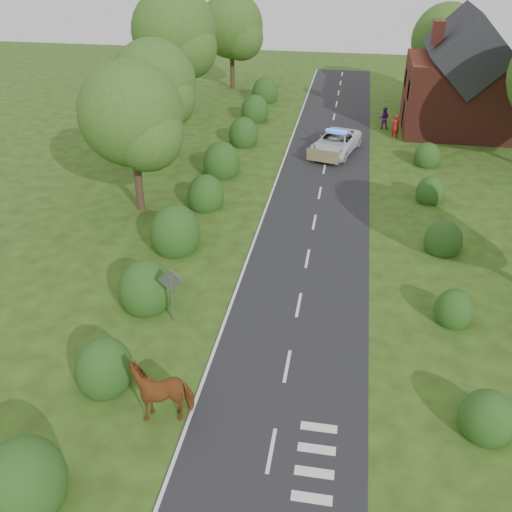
% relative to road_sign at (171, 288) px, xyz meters
% --- Properties ---
extents(ground, '(120.00, 120.00, 0.00)m').
position_rel_road_sign_xyz_m(ground, '(5.00, -2.00, -1.65)').
color(ground, '#2D3D17').
extents(road, '(6.00, 70.00, 0.02)m').
position_rel_road_sign_xyz_m(road, '(5.00, 13.00, -1.64)').
color(road, black).
rests_on(road, ground).
extents(road_markings, '(4.96, 70.00, 0.01)m').
position_rel_road_sign_xyz_m(road_markings, '(3.40, 10.93, -1.63)').
color(road_markings, white).
rests_on(road_markings, road).
extents(hedgerow_left, '(2.75, 50.41, 3.00)m').
position_rel_road_sign_xyz_m(hedgerow_left, '(-1.51, 9.69, -0.91)').
color(hedgerow_left, '#244C1E').
rests_on(hedgerow_left, ground).
extents(hedgerow_right, '(2.10, 45.78, 2.10)m').
position_rel_road_sign_xyz_m(hedgerow_right, '(11.60, 9.21, -1.10)').
color(hedgerow_right, '#244C1E').
rests_on(hedgerow_right, ground).
extents(tree_left_a, '(5.74, 5.60, 8.38)m').
position_rel_road_sign_xyz_m(tree_left_a, '(-4.75, 9.86, 3.69)').
color(tree_left_a, '#332316').
rests_on(tree_left_a, ground).
extents(tree_left_b, '(5.74, 5.60, 8.07)m').
position_rel_road_sign_xyz_m(tree_left_b, '(-6.25, 17.86, 3.39)').
color(tree_left_b, '#332316').
rests_on(tree_left_b, ground).
extents(tree_left_c, '(6.97, 6.80, 10.22)m').
position_rel_road_sign_xyz_m(tree_left_c, '(-7.70, 27.83, 4.88)').
color(tree_left_c, '#332316').
rests_on(tree_left_c, ground).
extents(tree_left_d, '(6.15, 6.00, 8.89)m').
position_rel_road_sign_xyz_m(tree_left_d, '(-5.23, 37.85, 3.98)').
color(tree_left_d, '#332316').
rests_on(tree_left_d, ground).
extents(tree_right_c, '(6.15, 6.00, 8.58)m').
position_rel_road_sign_xyz_m(tree_right_c, '(14.27, 35.85, 3.69)').
color(tree_right_c, '#332316').
rests_on(tree_right_c, ground).
extents(road_sign, '(1.06, 0.08, 2.53)m').
position_rel_road_sign_xyz_m(road_sign, '(0.00, 0.00, 0.00)').
color(road_sign, gray).
rests_on(road_sign, ground).
extents(house, '(8.00, 7.40, 9.17)m').
position_rel_road_sign_xyz_m(house, '(14.49, 28.00, 2.13)').
color(house, maroon).
rests_on(house, ground).
extents(cow, '(2.72, 1.98, 1.73)m').
position_rel_road_sign_xyz_m(cow, '(1.16, -4.91, -0.79)').
color(cow, brown).
rests_on(cow, ground).
extents(police_van, '(3.89, 6.02, 1.69)m').
position_rel_road_sign_xyz_m(police_van, '(5.53, 21.24, -0.88)').
color(police_van, silver).
rests_on(police_van, ground).
extents(pedestrian_red, '(0.75, 0.59, 1.80)m').
position_rel_road_sign_xyz_m(pedestrian_red, '(9.83, 25.35, -0.75)').
color(pedestrian_red, red).
rests_on(pedestrian_red, ground).
extents(pedestrian_purple, '(0.85, 0.68, 1.70)m').
position_rel_road_sign_xyz_m(pedestrian_purple, '(9.02, 27.58, -0.80)').
color(pedestrian_purple, '#5A1C75').
rests_on(pedestrian_purple, ground).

